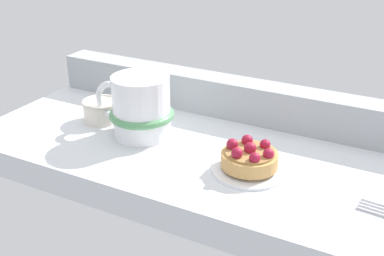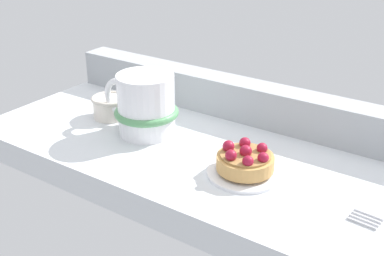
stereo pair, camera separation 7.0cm
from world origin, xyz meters
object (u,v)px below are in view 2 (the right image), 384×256
(dessert_plate, at_px, (245,172))
(raspberry_tart, at_px, (245,160))
(coffee_mug, at_px, (145,105))
(sugar_bowl, at_px, (110,106))

(dessert_plate, relative_size, raspberry_tart, 1.32)
(raspberry_tart, xyz_separation_m, coffee_mug, (-0.19, 0.03, 0.02))
(dessert_plate, relative_size, coffee_mug, 0.75)
(raspberry_tart, bearing_deg, dessert_plate, 38.84)
(sugar_bowl, bearing_deg, coffee_mug, -9.00)
(dessert_plate, distance_m, sugar_bowl, 0.28)
(dessert_plate, bearing_deg, raspberry_tart, -141.16)
(raspberry_tart, height_order, sugar_bowl, raspberry_tart)
(coffee_mug, bearing_deg, sugar_bowl, 171.00)
(coffee_mug, bearing_deg, raspberry_tart, -8.14)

